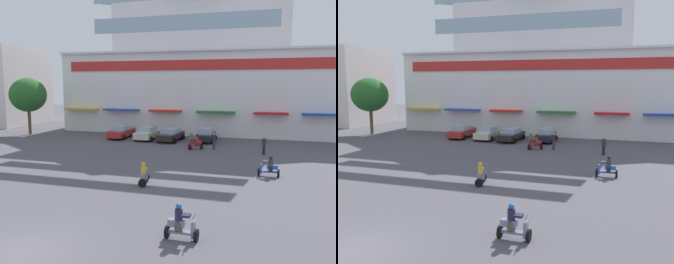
% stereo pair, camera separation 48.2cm
% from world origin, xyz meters
% --- Properties ---
extents(ground_plane, '(128.00, 128.00, 0.00)m').
position_xyz_m(ground_plane, '(0.00, 13.00, 0.00)').
color(ground_plane, '#524F58').
extents(colonial_building, '(34.96, 19.62, 20.17)m').
position_xyz_m(colonial_building, '(-0.00, 37.16, 8.70)').
color(colonial_building, white).
rests_on(colonial_building, ground).
extents(flank_building_left, '(9.25, 10.95, 11.53)m').
position_xyz_m(flank_building_left, '(-30.44, 34.23, 5.76)').
color(flank_building_left, silver).
rests_on(flank_building_left, ground).
extents(plaza_tree_2, '(4.35, 4.48, 6.96)m').
position_xyz_m(plaza_tree_2, '(-19.54, 25.62, 4.88)').
color(plaza_tree_2, brown).
rests_on(plaza_tree_2, ground).
extents(parked_car_0, '(2.32, 4.49, 1.44)m').
position_xyz_m(parked_car_0, '(-7.53, 26.36, 0.74)').
color(parked_car_0, '#B12A26').
rests_on(parked_car_0, ground).
extents(parked_car_1, '(2.53, 4.06, 1.50)m').
position_xyz_m(parked_car_1, '(-4.23, 26.01, 0.75)').
color(parked_car_1, beige).
rests_on(parked_car_1, ground).
extents(parked_car_2, '(2.67, 4.42, 1.43)m').
position_xyz_m(parked_car_2, '(-1.46, 25.87, 0.72)').
color(parked_car_2, black).
rests_on(parked_car_2, ground).
extents(parked_car_3, '(2.24, 3.85, 1.48)m').
position_xyz_m(parked_car_3, '(2.34, 26.51, 0.74)').
color(parked_car_3, black).
rests_on(parked_car_3, ground).
extents(scooter_rider_0, '(1.46, 1.17, 1.47)m').
position_xyz_m(scooter_rider_0, '(2.18, 22.00, 0.61)').
color(scooter_rider_0, black).
rests_on(scooter_rider_0, ground).
extents(scooter_rider_5, '(1.46, 0.54, 1.46)m').
position_xyz_m(scooter_rider_5, '(9.00, 14.02, 0.60)').
color(scooter_rider_5, black).
rests_on(scooter_rider_5, ground).
extents(scooter_rider_6, '(1.38, 0.53, 1.54)m').
position_xyz_m(scooter_rider_6, '(5.58, 2.96, 0.63)').
color(scooter_rider_6, black).
rests_on(scooter_rider_6, ground).
extents(scooter_rider_7, '(0.79, 1.55, 1.46)m').
position_xyz_m(scooter_rider_7, '(1.40, 9.82, 0.59)').
color(scooter_rider_7, black).
rests_on(scooter_rider_7, ground).
extents(pedestrian_0, '(0.55, 0.55, 1.67)m').
position_xyz_m(pedestrian_0, '(8.52, 21.27, 0.94)').
color(pedestrian_0, '#1C1C3D').
rests_on(pedestrian_0, ground).
extents(pedestrian_1, '(0.53, 0.53, 1.66)m').
position_xyz_m(pedestrian_1, '(3.89, 22.26, 0.94)').
color(pedestrian_1, '#2D2F49').
rests_on(pedestrian_1, ground).
extents(pedestrian_2, '(0.41, 0.41, 1.70)m').
position_xyz_m(pedestrian_2, '(1.74, 21.93, 0.97)').
color(pedestrian_2, '#1D224F').
rests_on(pedestrian_2, ground).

